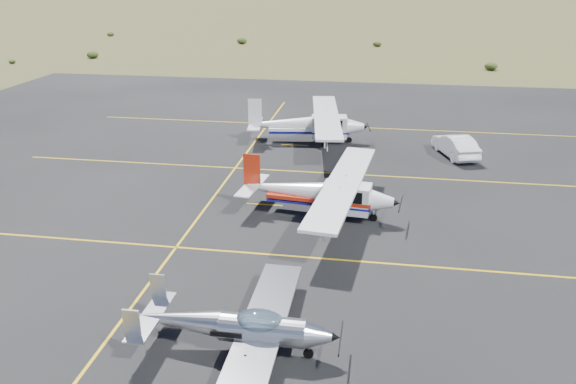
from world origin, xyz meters
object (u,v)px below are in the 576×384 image
(aircraft_plain, at_px, (309,124))
(sedan, at_px, (455,145))
(aircraft_cessna, at_px, (320,192))
(aircraft_low_wing, at_px, (240,327))

(aircraft_plain, height_order, sedan, aircraft_plain)
(aircraft_plain, relative_size, sedan, 2.79)
(aircraft_plain, bearing_deg, aircraft_cessna, -87.82)
(aircraft_cessna, distance_m, sedan, 13.71)
(aircraft_low_wing, xyz_separation_m, sedan, (9.37, 22.49, -0.19))
(aircraft_cessna, height_order, sedan, aircraft_cessna)
(aircraft_cessna, bearing_deg, sedan, 60.96)
(aircraft_low_wing, height_order, sedan, aircraft_low_wing)
(aircraft_plain, distance_m, sedan, 10.28)
(aircraft_low_wing, relative_size, aircraft_cessna, 0.76)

